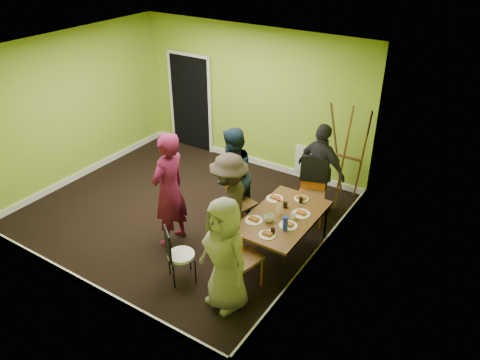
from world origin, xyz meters
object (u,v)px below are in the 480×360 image
object	(u,v)px
chair_left_near	(240,222)
chair_front_end	(237,255)
chair_left_far	(239,197)
chair_back_end	(314,176)
person_left_near	(230,203)
chair_bentwood	(177,252)
person_front_end	(225,255)
person_left_far	(232,176)
thermos	(279,208)
easel	(347,155)
blue_bottle	(285,223)
person_standing	(169,190)
person_back_end	(321,170)
dining_table	(283,219)
orange_bottle	(285,205)

from	to	relation	value
chair_left_near	chair_front_end	distance (m)	0.90
chair_left_far	chair_back_end	distance (m)	1.29
person_left_near	chair_bentwood	bearing A→B (deg)	-26.53
chair_back_end	person_front_end	bearing A→B (deg)	69.54
chair_left_far	person_front_end	world-z (taller)	person_front_end
chair_left_near	person_left_far	distance (m)	0.92
person_left_far	thermos	bearing A→B (deg)	61.55
easel	person_left_near	distance (m)	2.43
thermos	chair_left_near	bearing A→B (deg)	-161.83
chair_left_far	chair_front_end	xyz separation A→B (m)	(0.85, -1.35, 0.09)
chair_bentwood	thermos	xyz separation A→B (m)	(0.91, 1.22, 0.39)
easel	chair_back_end	bearing A→B (deg)	-110.26
thermos	blue_bottle	size ratio (longest dim) A/B	1.07
person_front_end	chair_left_near	bearing A→B (deg)	128.23
chair_back_end	chair_front_end	bearing A→B (deg)	69.26
chair_back_end	blue_bottle	bearing A→B (deg)	81.47
chair_front_end	easel	xyz separation A→B (m)	(0.32, 2.99, 0.30)
chair_bentwood	easel	size ratio (longest dim) A/B	0.47
chair_left_near	chair_back_end	distance (m)	1.58
person_standing	person_left_near	distance (m)	0.93
person_front_end	person_left_far	bearing A→B (deg)	135.66
person_left_near	person_back_end	xyz separation A→B (m)	(0.72, 1.66, 0.02)
chair_back_end	chair_front_end	distance (m)	2.25
chair_bentwood	person_standing	world-z (taller)	person_standing
chair_back_end	easel	distance (m)	0.81
chair_back_end	chair_front_end	world-z (taller)	chair_back_end
dining_table	chair_back_end	size ratio (longest dim) A/B	1.38
chair_front_end	person_left_far	size ratio (longest dim) A/B	0.66
chair_left_far	easel	world-z (taller)	easel
chair_left_near	person_standing	size ratio (longest dim) A/B	0.50
blue_bottle	person_standing	world-z (taller)	person_standing
chair_front_end	orange_bottle	size ratio (longest dim) A/B	12.52
easel	chair_front_end	bearing A→B (deg)	-96.11
dining_table	easel	world-z (taller)	easel
chair_left_near	chair_bentwood	size ratio (longest dim) A/B	1.07
thermos	person_standing	distance (m)	1.66
person_left_far	chair_left_near	bearing A→B (deg)	35.53
chair_left_near	dining_table	bearing A→B (deg)	89.48
person_standing	person_back_end	xyz separation A→B (m)	(1.56, 2.02, -0.11)
chair_left_near	person_standing	distance (m)	1.16
chair_bentwood	blue_bottle	xyz separation A→B (m)	(1.17, 0.93, 0.38)
chair_front_end	blue_bottle	bearing A→B (deg)	74.04
chair_back_end	orange_bottle	world-z (taller)	chair_back_end
blue_bottle	orange_bottle	world-z (taller)	blue_bottle
chair_front_end	easel	size ratio (longest dim) A/B	0.59
dining_table	orange_bottle	distance (m)	0.25
person_standing	person_left_near	xyz separation A→B (m)	(0.85, 0.36, -0.13)
chair_left_near	person_left_far	world-z (taller)	person_left_far
chair_back_end	chair_front_end	size ratio (longest dim) A/B	1.01
chair_left_far	chair_left_near	world-z (taller)	chair_left_near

